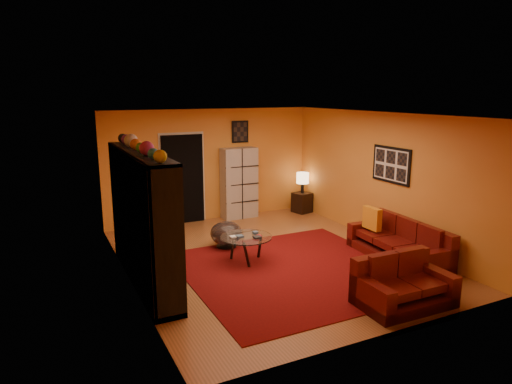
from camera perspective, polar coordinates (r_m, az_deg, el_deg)
name	(u,v)px	position (r m, az deg, el deg)	size (l,w,h in m)	color
floor	(270,258)	(8.44, 1.77, -8.28)	(6.00, 6.00, 0.00)	brown
ceiling	(271,115)	(7.90, 1.90, 9.64)	(6.00, 6.00, 0.00)	white
wall_back	(211,165)	(10.77, -5.67, 3.39)	(6.00, 6.00, 0.00)	orange
wall_front	(388,236)	(5.69, 16.20, -5.33)	(6.00, 6.00, 0.00)	orange
wall_left	(127,204)	(7.27, -15.86, -1.45)	(6.00, 6.00, 0.00)	orange
wall_right	(381,177)	(9.48, 15.31, 1.77)	(6.00, 6.00, 0.00)	orange
rug	(294,270)	(7.92, 4.83, -9.71)	(3.60, 3.60, 0.01)	#54090B
doorway	(183,179)	(10.56, -9.12, 1.57)	(0.95, 0.10, 2.04)	black
wall_art_right	(391,165)	(9.20, 16.56, 3.27)	(0.03, 1.00, 0.70)	black
wall_art_back	(240,132)	(10.94, -2.01, 7.54)	(0.42, 0.03, 0.52)	black
entertainment_unit	(142,218)	(7.37, -14.02, -3.16)	(0.45, 3.00, 2.10)	black
tv	(147,223)	(7.32, -13.47, -3.77)	(0.12, 0.93, 0.53)	black
sofa	(401,244)	(8.73, 17.71, -6.16)	(0.95, 2.06, 0.85)	#4E0C0A
loveseat	(401,284)	(6.97, 17.64, -10.96)	(1.35, 0.83, 0.85)	#4E0C0A
throw_pillow	(372,218)	(8.95, 14.31, -3.21)	(0.12, 0.42, 0.42)	orange
coffee_table	(246,239)	(8.14, -1.24, -5.92)	(0.92, 0.92, 0.46)	silver
storage_cabinet	(239,183)	(10.90, -2.13, 1.12)	(0.85, 0.38, 1.69)	#B5AFA7
bowl_chair	(226,234)	(8.95, -3.74, -5.22)	(0.62, 0.62, 0.51)	black
side_table	(302,203)	(11.54, 5.78, -1.32)	(0.40, 0.40, 0.50)	black
table_lamp	(303,179)	(11.41, 5.85, 1.68)	(0.31, 0.31, 0.51)	black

